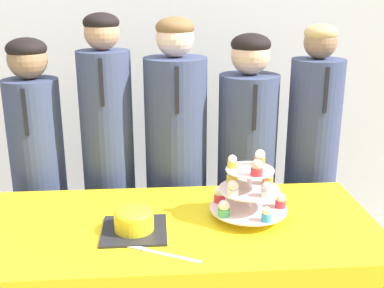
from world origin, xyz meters
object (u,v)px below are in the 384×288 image
Objects in this scene: student_0 at (40,184)px; student_2 at (176,176)px; student_1 at (109,174)px; student_4 at (310,174)px; round_cake at (134,220)px; cake_knife at (147,250)px; cupcake_stand at (248,190)px; student_3 at (246,180)px.

student_0 is 0.70m from student_2.
student_0 is 0.94× the size of student_2.
student_4 is at bearing -0.00° from student_1.
cake_knife is at bearing -70.90° from round_cake.
cupcake_stand is at bearing -128.05° from student_4.
student_1 reaches higher than cupcake_stand.
student_4 reaches higher than cake_knife.
round_cake is 0.17× the size of student_3.
cake_knife is 0.20× the size of student_3.
student_2 is (-0.27, 0.57, -0.16)m from cupcake_stand.
student_1 reaches higher than cake_knife.
student_2 is at bearing 106.82° from cake_knife.
student_0 is at bearing -180.00° from student_1.
student_3 is at bearing 0.00° from student_0.
cake_knife is 0.90× the size of cupcake_stand.
cake_knife is at bearing -122.14° from student_3.
round_cake reaches higher than cake_knife.
cupcake_stand is 0.22× the size of student_0.
cake_knife is at bearing -149.56° from cupcake_stand.
cupcake_stand is at bearing 57.11° from cake_knife.
cupcake_stand is 1.13m from student_0.
student_3 is at bearing 79.90° from cupcake_stand.
student_1 is 0.71m from student_3.
student_4 is at bearing 36.11° from round_cake.
cupcake_stand is at bearing -30.54° from student_0.
round_cake is 0.69m from student_2.
student_3 is (0.51, 0.81, -0.07)m from cake_knife.
cake_knife is 0.98m from student_0.
student_2 is at bearing 180.00° from student_3.
student_0 reaches higher than cake_knife.
student_4 is (0.90, 0.66, -0.09)m from round_cake.
student_4 is at bearing 0.00° from student_0.
round_cake is at bearing -76.94° from student_1.
cupcake_stand is at bearing 11.09° from round_cake.
student_3 reaches higher than cake_knife.
student_0 is at bearing 149.46° from cupcake_stand.
student_2 reaches higher than student_0.
student_2 is (0.70, 0.00, 0.03)m from student_0.
student_3 is at bearing 84.53° from cake_knife.
student_3 reaches higher than student_0.
student_1 is (-0.15, 0.66, -0.06)m from round_cake.
student_2 reaches higher than round_cake.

